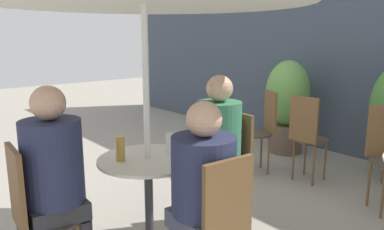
# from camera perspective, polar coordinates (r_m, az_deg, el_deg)

# --- Properties ---
(storefront_wall) EXTENTS (10.00, 0.06, 3.00)m
(storefront_wall) POSITION_cam_1_polar(r_m,az_deg,el_deg) (5.18, 24.70, 10.27)
(storefront_wall) COLOR #3D4756
(storefront_wall) RESTS_ON ground_plane
(cafe_table_near) EXTENTS (0.70, 0.70, 0.73)m
(cafe_table_near) POSITION_cam_1_polar(r_m,az_deg,el_deg) (2.68, -6.65, -10.09)
(cafe_table_near) COLOR #2D2D33
(cafe_table_near) RESTS_ON ground_plane
(bistro_chair_0) EXTENTS (0.37, 0.38, 0.95)m
(bistro_chair_0) POSITION_cam_1_polar(r_m,az_deg,el_deg) (2.43, -23.06, -12.98)
(bistro_chair_0) COLOR #42382D
(bistro_chair_0) RESTS_ON ground_plane
(bistro_chair_1) EXTENTS (0.38, 0.37, 0.95)m
(bistro_chair_1) POSITION_cam_1_polar(r_m,az_deg,el_deg) (2.09, 4.01, -16.15)
(bistro_chair_1) COLOR #42382D
(bistro_chair_1) RESTS_ON ground_plane
(bistro_chair_2) EXTENTS (0.37, 0.38, 0.95)m
(bistro_chair_2) POSITION_cam_1_polar(r_m,az_deg,el_deg) (3.09, 5.94, -6.73)
(bistro_chair_2) COLOR #42382D
(bistro_chair_2) RESTS_ON ground_plane
(bistro_chair_3) EXTENTS (0.37, 0.38, 0.95)m
(bistro_chair_3) POSITION_cam_1_polar(r_m,az_deg,el_deg) (4.13, 17.09, -2.42)
(bistro_chair_3) COLOR #42382D
(bistro_chair_3) RESTS_ON ground_plane
(bistro_chair_4) EXTENTS (0.42, 0.41, 0.95)m
(bistro_chair_4) POSITION_cam_1_polar(r_m,az_deg,el_deg) (4.89, 3.24, 0.28)
(bistro_chair_4) COLOR #42382D
(bistro_chair_4) RESTS_ON ground_plane
(bistro_chair_5) EXTENTS (0.42, 0.43, 0.95)m
(bistro_chair_5) POSITION_cam_1_polar(r_m,az_deg,el_deg) (4.35, 10.82, -1.41)
(bistro_chair_5) COLOR #42382D
(bistro_chair_5) RESTS_ON ground_plane
(seated_person_0) EXTENTS (0.35, 0.37, 1.28)m
(seated_person_0) POSITION_cam_1_polar(r_m,az_deg,el_deg) (2.39, -20.01, -8.23)
(seated_person_0) COLOR #2D2D33
(seated_person_0) RESTS_ON ground_plane
(seated_person_1) EXTENTS (0.38, 0.36, 1.22)m
(seated_person_1) POSITION_cam_1_polar(r_m,az_deg,el_deg) (2.13, 1.50, -10.99)
(seated_person_1) COLOR #42475B
(seated_person_1) RESTS_ON ground_plane
(seated_person_2) EXTENTS (0.35, 0.37, 1.26)m
(seated_person_2) POSITION_cam_1_polar(r_m,az_deg,el_deg) (2.95, 3.88, -3.91)
(seated_person_2) COLOR #42475B
(seated_person_2) RESTS_ON ground_plane
(beer_glass_0) EXTENTS (0.06, 0.06, 0.17)m
(beer_glass_0) POSITION_cam_1_polar(r_m,az_deg,el_deg) (2.56, -10.87, -5.06)
(beer_glass_0) COLOR #B28433
(beer_glass_0) RESTS_ON cafe_table_near
(beer_glass_1) EXTENTS (0.07, 0.07, 0.16)m
(beer_glass_1) POSITION_cam_1_polar(r_m,az_deg,el_deg) (2.68, -3.25, -4.26)
(beer_glass_1) COLOR silver
(beer_glass_1) RESTS_ON cafe_table_near
(potted_plant_0) EXTENTS (0.58, 0.58, 1.25)m
(potted_plant_0) POSITION_cam_1_polar(r_m,az_deg,el_deg) (5.16, 14.30, 1.91)
(potted_plant_0) COLOR brown
(potted_plant_0) RESTS_ON ground_plane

